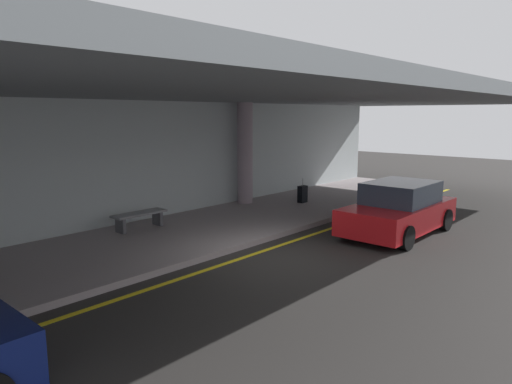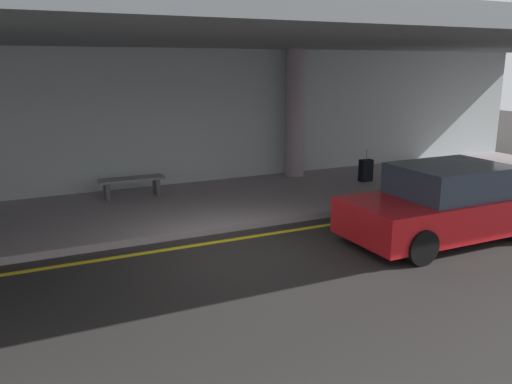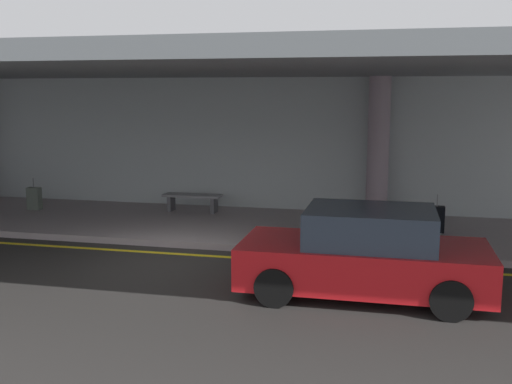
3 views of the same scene
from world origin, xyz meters
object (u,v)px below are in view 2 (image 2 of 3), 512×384
Objects in this scene: support_column_center at (295,114)px; suitcase_upright_primary at (366,170)px; bench_metal at (132,183)px; car_red at (446,204)px.

support_column_center reaches higher than suitcase_upright_primary.
support_column_center is 2.61m from suitcase_upright_primary.
suitcase_upright_primary is 0.56× the size of bench_metal.
support_column_center is at bearing 5.77° from bench_metal.
support_column_center is 6.14m from car_red.
car_red is at bearing -48.20° from bench_metal.
suitcase_upright_primary is (1.43, -1.57, -1.51)m from support_column_center.
bench_metal is (-4.92, 5.51, -0.21)m from car_red.
suitcase_upright_primary is 6.46m from bench_metal.
bench_metal is (-4.94, -0.50, -1.47)m from support_column_center.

